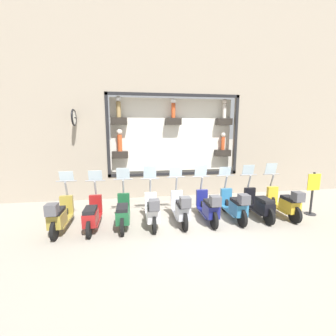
{
  "coord_description": "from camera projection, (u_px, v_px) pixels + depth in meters",
  "views": [
    {
      "loc": [
        -5.81,
        1.71,
        2.81
      ],
      "look_at": [
        2.0,
        0.5,
        1.47
      ],
      "focal_mm": 24.0,
      "sensor_mm": 36.0,
      "label": 1
    }
  ],
  "objects": [
    {
      "name": "shop_sign_post",
      "position": [
        313.0,
        192.0,
        7.46
      ],
      "size": [
        0.36,
        0.45,
        1.44
      ],
      "color": "#232326",
      "rests_on": "ground_plane"
    },
    {
      "name": "building_facade",
      "position": [
        174.0,
        79.0,
        9.09
      ],
      "size": [
        1.23,
        36.0,
        9.52
      ],
      "color": "gray",
      "rests_on": "ground_plane"
    },
    {
      "name": "scooter_olive_8",
      "position": [
        60.0,
        215.0,
        6.22
      ],
      "size": [
        1.8,
        0.6,
        1.56
      ],
      "color": "black",
      "rests_on": "ground_plane"
    },
    {
      "name": "scooter_teal_2",
      "position": [
        235.0,
        206.0,
        7.0
      ],
      "size": [
        1.81,
        0.6,
        1.57
      ],
      "color": "black",
      "rests_on": "ground_plane"
    },
    {
      "name": "scooter_red_7",
      "position": [
        92.0,
        215.0,
        6.42
      ],
      "size": [
        1.79,
        0.61,
        1.56
      ],
      "color": "black",
      "rests_on": "ground_plane"
    },
    {
      "name": "scooter_white_5",
      "position": [
        153.0,
        210.0,
        6.61
      ],
      "size": [
        1.8,
        0.6,
        1.67
      ],
      "color": "black",
      "rests_on": "ground_plane"
    },
    {
      "name": "scooter_black_1",
      "position": [
        259.0,
        205.0,
        7.2
      ],
      "size": [
        1.81,
        0.61,
        1.62
      ],
      "color": "black",
      "rests_on": "ground_plane"
    },
    {
      "name": "scooter_silver_4",
      "position": [
        181.0,
        208.0,
        6.75
      ],
      "size": [
        1.81,
        0.6,
        1.6
      ],
      "color": "black",
      "rests_on": "ground_plane"
    },
    {
      "name": "ground_plane",
      "position": [
        196.0,
        230.0,
        6.39
      ],
      "size": [
        120.0,
        120.0,
        0.0
      ],
      "primitive_type": "plane",
      "color": "gray"
    },
    {
      "name": "scooter_navy_3",
      "position": [
        209.0,
        207.0,
        6.88
      ],
      "size": [
        1.8,
        0.6,
        1.66
      ],
      "color": "black",
      "rests_on": "ground_plane"
    },
    {
      "name": "scooter_yellow_0",
      "position": [
        285.0,
        203.0,
        7.27
      ],
      "size": [
        1.81,
        0.61,
        1.66
      ],
      "color": "black",
      "rests_on": "ground_plane"
    },
    {
      "name": "scooter_green_6",
      "position": [
        123.0,
        213.0,
        6.55
      ],
      "size": [
        1.8,
        0.61,
        1.62
      ],
      "color": "black",
      "rests_on": "ground_plane"
    }
  ]
}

